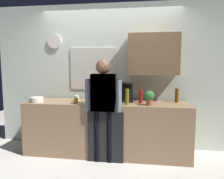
{
  "coord_description": "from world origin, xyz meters",
  "views": [
    {
      "loc": [
        0.62,
        -3.22,
        1.53
      ],
      "look_at": [
        0.1,
        0.25,
        1.12
      ],
      "focal_mm": 34.75,
      "sensor_mm": 36.0,
      "label": 1
    }
  ],
  "objects_px": {
    "bottle_olive_oil": "(127,97)",
    "person_at_sink": "(103,102)",
    "bottle_clear_soda": "(103,95)",
    "bottle_red_vinegar": "(141,96)",
    "bottle_amber_beer": "(177,96)",
    "cup_white_mug": "(77,98)",
    "coffee_maker": "(127,93)",
    "potted_plant": "(149,97)",
    "person_guest": "(103,102)",
    "cup_yellow_cup": "(76,100)",
    "mixing_bowl": "(37,100)"
  },
  "relations": [
    {
      "from": "potted_plant",
      "to": "person_guest",
      "type": "distance_m",
      "value": 0.72
    },
    {
      "from": "cup_yellow_cup",
      "to": "person_guest",
      "type": "bearing_deg",
      "value": -18.4
    },
    {
      "from": "mixing_bowl",
      "to": "potted_plant",
      "type": "xyz_separation_m",
      "value": [
        1.88,
        -0.04,
        0.09
      ]
    },
    {
      "from": "bottle_amber_beer",
      "to": "cup_white_mug",
      "type": "relative_size",
      "value": 2.42
    },
    {
      "from": "cup_white_mug",
      "to": "coffee_maker",
      "type": "bearing_deg",
      "value": 3.53
    },
    {
      "from": "mixing_bowl",
      "to": "person_at_sink",
      "type": "height_order",
      "value": "person_at_sink"
    },
    {
      "from": "coffee_maker",
      "to": "person_guest",
      "type": "bearing_deg",
      "value": -128.59
    },
    {
      "from": "bottle_red_vinegar",
      "to": "person_at_sink",
      "type": "bearing_deg",
      "value": -150.94
    },
    {
      "from": "coffee_maker",
      "to": "person_at_sink",
      "type": "xyz_separation_m",
      "value": [
        -0.33,
        -0.42,
        -0.09
      ]
    },
    {
      "from": "cup_white_mug",
      "to": "mixing_bowl",
      "type": "xyz_separation_m",
      "value": [
        -0.64,
        -0.21,
        -0.01
      ]
    },
    {
      "from": "person_guest",
      "to": "potted_plant",
      "type": "bearing_deg",
      "value": -166.35
    },
    {
      "from": "cup_yellow_cup",
      "to": "person_guest",
      "type": "height_order",
      "value": "person_guest"
    },
    {
      "from": "bottle_clear_soda",
      "to": "potted_plant",
      "type": "xyz_separation_m",
      "value": [
        0.75,
        -0.09,
        -0.01
      ]
    },
    {
      "from": "bottle_clear_soda",
      "to": "mixing_bowl",
      "type": "xyz_separation_m",
      "value": [
        -1.12,
        -0.05,
        -0.1
      ]
    },
    {
      "from": "coffee_maker",
      "to": "potted_plant",
      "type": "relative_size",
      "value": 1.43
    },
    {
      "from": "coffee_maker",
      "to": "person_guest",
      "type": "distance_m",
      "value": 0.54
    },
    {
      "from": "bottle_amber_beer",
      "to": "person_at_sink",
      "type": "distance_m",
      "value": 1.25
    },
    {
      "from": "bottle_amber_beer",
      "to": "person_at_sink",
      "type": "bearing_deg",
      "value": -158.29
    },
    {
      "from": "bottle_red_vinegar",
      "to": "person_at_sink",
      "type": "height_order",
      "value": "person_at_sink"
    },
    {
      "from": "bottle_clear_soda",
      "to": "coffee_maker",
      "type": "bearing_deg",
      "value": 28.17
    },
    {
      "from": "potted_plant",
      "to": "person_at_sink",
      "type": "xyz_separation_m",
      "value": [
        -0.7,
        -0.12,
        -0.08
      ]
    },
    {
      "from": "bottle_clear_soda",
      "to": "cup_yellow_cup",
      "type": "relative_size",
      "value": 3.29
    },
    {
      "from": "bottle_amber_beer",
      "to": "person_guest",
      "type": "distance_m",
      "value": 1.25
    },
    {
      "from": "mixing_bowl",
      "to": "person_at_sink",
      "type": "distance_m",
      "value": 1.19
    },
    {
      "from": "bottle_clear_soda",
      "to": "person_guest",
      "type": "relative_size",
      "value": 0.17
    },
    {
      "from": "cup_yellow_cup",
      "to": "person_at_sink",
      "type": "bearing_deg",
      "value": -18.4
    },
    {
      "from": "mixing_bowl",
      "to": "person_guest",
      "type": "height_order",
      "value": "person_guest"
    },
    {
      "from": "cup_white_mug",
      "to": "mixing_bowl",
      "type": "relative_size",
      "value": 0.43
    },
    {
      "from": "bottle_clear_soda",
      "to": "potted_plant",
      "type": "relative_size",
      "value": 1.22
    },
    {
      "from": "bottle_amber_beer",
      "to": "cup_white_mug",
      "type": "distance_m",
      "value": 1.7
    },
    {
      "from": "bottle_amber_beer",
      "to": "cup_yellow_cup",
      "type": "relative_size",
      "value": 2.71
    },
    {
      "from": "bottle_olive_oil",
      "to": "cup_white_mug",
      "type": "relative_size",
      "value": 2.63
    },
    {
      "from": "bottle_clear_soda",
      "to": "bottle_red_vinegar",
      "type": "height_order",
      "value": "bottle_clear_soda"
    },
    {
      "from": "bottle_amber_beer",
      "to": "potted_plant",
      "type": "xyz_separation_m",
      "value": [
        -0.46,
        -0.34,
        0.02
      ]
    },
    {
      "from": "bottle_olive_oil",
      "to": "person_at_sink",
      "type": "xyz_separation_m",
      "value": [
        -0.35,
        -0.15,
        -0.07
      ]
    },
    {
      "from": "bottle_red_vinegar",
      "to": "mixing_bowl",
      "type": "bearing_deg",
      "value": -174.9
    },
    {
      "from": "person_guest",
      "to": "mixing_bowl",
      "type": "bearing_deg",
      "value": -3.8
    },
    {
      "from": "bottle_amber_beer",
      "to": "bottle_red_vinegar",
      "type": "distance_m",
      "value": 0.61
    },
    {
      "from": "bottle_olive_oil",
      "to": "mixing_bowl",
      "type": "relative_size",
      "value": 1.14
    },
    {
      "from": "coffee_maker",
      "to": "potted_plant",
      "type": "bearing_deg",
      "value": -38.96
    },
    {
      "from": "coffee_maker",
      "to": "cup_yellow_cup",
      "type": "distance_m",
      "value": 0.87
    },
    {
      "from": "coffee_maker",
      "to": "potted_plant",
      "type": "distance_m",
      "value": 0.47
    },
    {
      "from": "bottle_amber_beer",
      "to": "person_at_sink",
      "type": "height_order",
      "value": "person_at_sink"
    },
    {
      "from": "cup_yellow_cup",
      "to": "mixing_bowl",
      "type": "relative_size",
      "value": 0.39
    },
    {
      "from": "bottle_red_vinegar",
      "to": "bottle_amber_beer",
      "type": "bearing_deg",
      "value": 13.93
    },
    {
      "from": "bottle_amber_beer",
      "to": "cup_white_mug",
      "type": "bearing_deg",
      "value": -176.76
    },
    {
      "from": "person_at_sink",
      "to": "bottle_amber_beer",
      "type": "bearing_deg",
      "value": 13.65
    },
    {
      "from": "bottle_amber_beer",
      "to": "potted_plant",
      "type": "height_order",
      "value": "same"
    },
    {
      "from": "coffee_maker",
      "to": "mixing_bowl",
      "type": "height_order",
      "value": "coffee_maker"
    },
    {
      "from": "coffee_maker",
      "to": "bottle_olive_oil",
      "type": "height_order",
      "value": "coffee_maker"
    }
  ]
}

